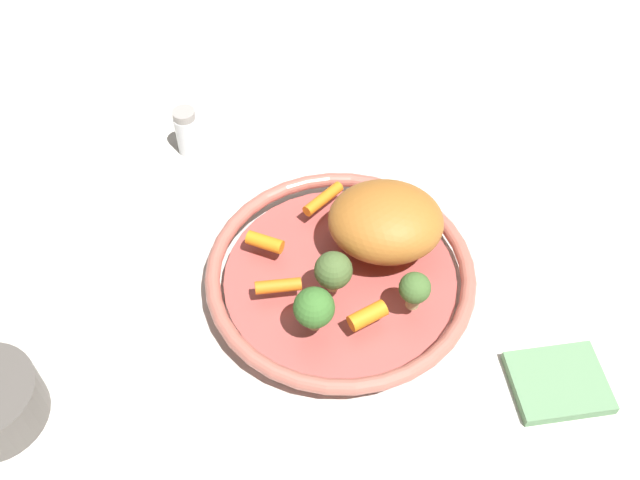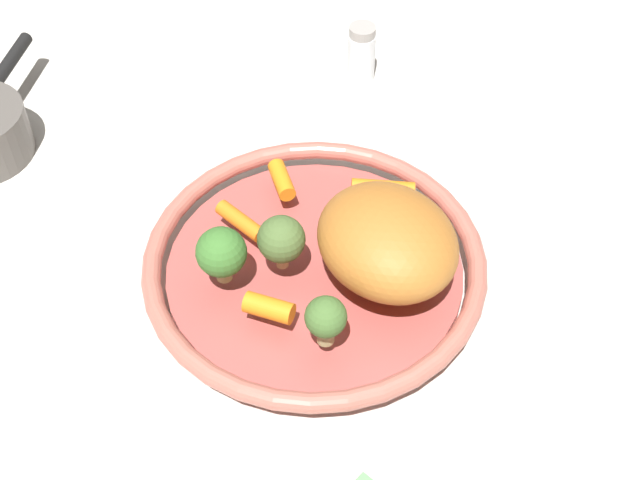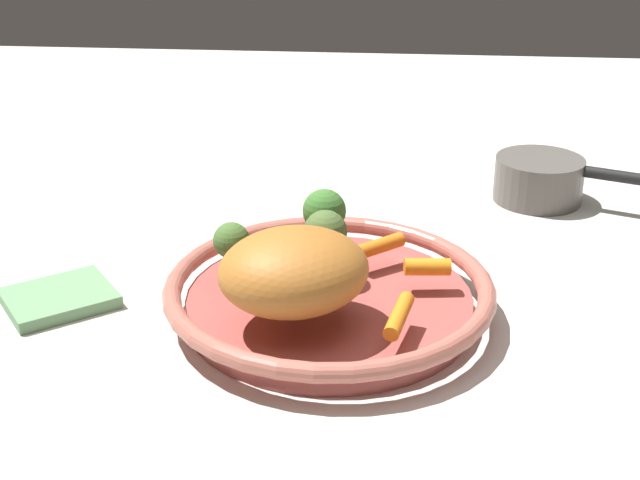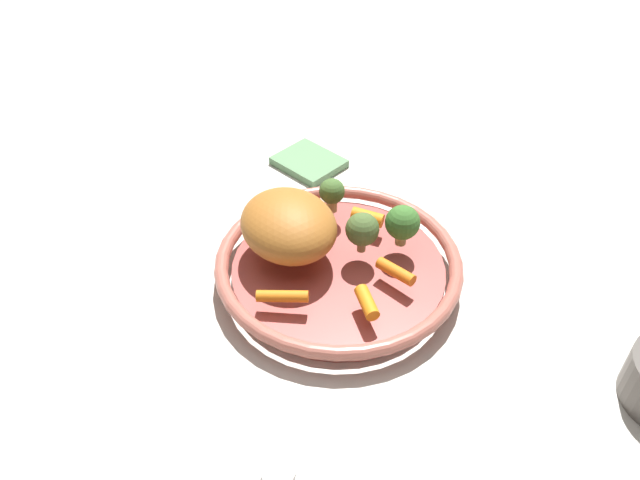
{
  "view_description": "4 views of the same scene",
  "coord_description": "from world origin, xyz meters",
  "px_view_note": "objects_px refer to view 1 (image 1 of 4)",
  "views": [
    {
      "loc": [
        0.25,
        -0.5,
        0.78
      ],
      "look_at": [
        -0.03,
        -0.0,
        0.08
      ],
      "focal_mm": 41.09,
      "sensor_mm": 36.0,
      "label": 1
    },
    {
      "loc": [
        0.55,
        -0.09,
        0.7
      ],
      "look_at": [
        0.02,
        0.0,
        0.08
      ],
      "focal_mm": 48.53,
      "sensor_mm": 36.0,
      "label": 2
    },
    {
      "loc": [
        -0.06,
        0.81,
        0.46
      ],
      "look_at": [
        0.01,
        -0.02,
        0.08
      ],
      "focal_mm": 49.32,
      "sensor_mm": 36.0,
      "label": 3
    },
    {
      "loc": [
        -0.62,
        0.12,
        0.62
      ],
      "look_at": [
        0.02,
        0.02,
        0.06
      ],
      "focal_mm": 34.62,
      "sensor_mm": 36.0,
      "label": 4
    }
  ],
  "objects_px": {
    "serving_bowl": "(340,277)",
    "baby_carrot_right": "(323,199)",
    "roast_chicken_piece": "(386,221)",
    "broccoli_floret_small": "(415,289)",
    "baby_carrot_center": "(368,316)",
    "broccoli_floret_edge": "(314,308)",
    "broccoli_floret_mid": "(333,271)",
    "baby_carrot_left": "(265,242)",
    "salt_shaker": "(187,132)",
    "dish_towel": "(558,384)",
    "baby_carrot_near_rim": "(278,286)"
  },
  "relations": [
    {
      "from": "serving_bowl",
      "to": "broccoli_floret_mid",
      "type": "xyz_separation_m",
      "value": [
        0.01,
        -0.03,
        0.06
      ]
    },
    {
      "from": "broccoli_floret_small",
      "to": "baby_carrot_center",
      "type": "bearing_deg",
      "value": -128.94
    },
    {
      "from": "baby_carrot_center",
      "to": "broccoli_floret_mid",
      "type": "xyz_separation_m",
      "value": [
        -0.06,
        0.02,
        0.03
      ]
    },
    {
      "from": "baby_carrot_center",
      "to": "baby_carrot_right",
      "type": "xyz_separation_m",
      "value": [
        -0.14,
        0.14,
        -0.0
      ]
    },
    {
      "from": "roast_chicken_piece",
      "to": "broccoli_floret_small",
      "type": "relative_size",
      "value": 2.67
    },
    {
      "from": "serving_bowl",
      "to": "baby_carrot_center",
      "type": "relative_size",
      "value": 7.41
    },
    {
      "from": "serving_bowl",
      "to": "baby_carrot_right",
      "type": "relative_size",
      "value": 5.2
    },
    {
      "from": "roast_chicken_piece",
      "to": "broccoli_floret_small",
      "type": "distance_m",
      "value": 0.1
    },
    {
      "from": "baby_carrot_near_rim",
      "to": "dish_towel",
      "type": "height_order",
      "value": "baby_carrot_near_rim"
    },
    {
      "from": "roast_chicken_piece",
      "to": "broccoli_floret_small",
      "type": "xyz_separation_m",
      "value": [
        0.07,
        -0.07,
        -0.01
      ]
    },
    {
      "from": "serving_bowl",
      "to": "broccoli_floret_mid",
      "type": "distance_m",
      "value": 0.07
    },
    {
      "from": "broccoli_floret_small",
      "to": "roast_chicken_piece",
      "type": "bearing_deg",
      "value": 135.28
    },
    {
      "from": "broccoli_floret_edge",
      "to": "salt_shaker",
      "type": "xyz_separation_m",
      "value": [
        -0.33,
        0.21,
        -0.04
      ]
    },
    {
      "from": "broccoli_floret_small",
      "to": "baby_carrot_near_rim",
      "type": "bearing_deg",
      "value": -158.78
    },
    {
      "from": "baby_carrot_center",
      "to": "dish_towel",
      "type": "distance_m",
      "value": 0.24
    },
    {
      "from": "roast_chicken_piece",
      "to": "broccoli_floret_mid",
      "type": "distance_m",
      "value": 0.1
    },
    {
      "from": "baby_carrot_center",
      "to": "broccoli_floret_mid",
      "type": "height_order",
      "value": "broccoli_floret_mid"
    },
    {
      "from": "broccoli_floret_edge",
      "to": "dish_towel",
      "type": "distance_m",
      "value": 0.3
    },
    {
      "from": "broccoli_floret_mid",
      "to": "salt_shaker",
      "type": "bearing_deg",
      "value": 155.48
    },
    {
      "from": "baby_carrot_left",
      "to": "baby_carrot_right",
      "type": "bearing_deg",
      "value": 74.55
    },
    {
      "from": "roast_chicken_piece",
      "to": "dish_towel",
      "type": "relative_size",
      "value": 1.33
    },
    {
      "from": "salt_shaker",
      "to": "dish_towel",
      "type": "height_order",
      "value": "salt_shaker"
    },
    {
      "from": "roast_chicken_piece",
      "to": "baby_carrot_left",
      "type": "xyz_separation_m",
      "value": [
        -0.13,
        -0.08,
        -0.03
      ]
    },
    {
      "from": "roast_chicken_piece",
      "to": "baby_carrot_left",
      "type": "height_order",
      "value": "roast_chicken_piece"
    },
    {
      "from": "baby_carrot_near_rim",
      "to": "broccoli_floret_edge",
      "type": "relative_size",
      "value": 0.91
    },
    {
      "from": "baby_carrot_left",
      "to": "dish_towel",
      "type": "bearing_deg",
      "value": 2.21
    },
    {
      "from": "baby_carrot_right",
      "to": "broccoli_floret_edge",
      "type": "xyz_separation_m",
      "value": [
        0.09,
        -0.18,
        0.03
      ]
    },
    {
      "from": "baby_carrot_right",
      "to": "broccoli_floret_small",
      "type": "bearing_deg",
      "value": -28.2
    },
    {
      "from": "serving_bowl",
      "to": "dish_towel",
      "type": "distance_m",
      "value": 0.29
    },
    {
      "from": "baby_carrot_center",
      "to": "baby_carrot_right",
      "type": "height_order",
      "value": "baby_carrot_center"
    },
    {
      "from": "baby_carrot_near_rim",
      "to": "baby_carrot_left",
      "type": "relative_size",
      "value": 1.18
    },
    {
      "from": "dish_towel",
      "to": "serving_bowl",
      "type": "bearing_deg",
      "value": 179.56
    },
    {
      "from": "serving_bowl",
      "to": "broccoli_floret_mid",
      "type": "height_order",
      "value": "broccoli_floret_mid"
    },
    {
      "from": "baby_carrot_near_rim",
      "to": "dish_towel",
      "type": "xyz_separation_m",
      "value": [
        0.34,
        0.07,
        -0.05
      ]
    },
    {
      "from": "baby_carrot_center",
      "to": "dish_towel",
      "type": "relative_size",
      "value": 0.42
    },
    {
      "from": "baby_carrot_center",
      "to": "broccoli_floret_edge",
      "type": "xyz_separation_m",
      "value": [
        -0.05,
        -0.04,
        0.03
      ]
    },
    {
      "from": "baby_carrot_right",
      "to": "roast_chicken_piece",
      "type": "bearing_deg",
      "value": -11.66
    },
    {
      "from": "roast_chicken_piece",
      "to": "salt_shaker",
      "type": "distance_m",
      "value": 0.36
    },
    {
      "from": "baby_carrot_center",
      "to": "salt_shaker",
      "type": "distance_m",
      "value": 0.42
    },
    {
      "from": "baby_carrot_near_rim",
      "to": "salt_shaker",
      "type": "xyz_separation_m",
      "value": [
        -0.27,
        0.18,
        -0.01
      ]
    },
    {
      "from": "baby_carrot_center",
      "to": "broccoli_floret_edge",
      "type": "distance_m",
      "value": 0.07
    },
    {
      "from": "baby_carrot_left",
      "to": "dish_towel",
      "type": "xyz_separation_m",
      "value": [
        0.39,
        0.02,
        -0.05
      ]
    },
    {
      "from": "broccoli_floret_mid",
      "to": "baby_carrot_near_rim",
      "type": "bearing_deg",
      "value": -149.4
    },
    {
      "from": "broccoli_floret_mid",
      "to": "baby_carrot_left",
      "type": "bearing_deg",
      "value": 171.68
    },
    {
      "from": "baby_carrot_center",
      "to": "baby_carrot_near_rim",
      "type": "bearing_deg",
      "value": -173.57
    },
    {
      "from": "baby_carrot_left",
      "to": "broccoli_floret_edge",
      "type": "xyz_separation_m",
      "value": [
        0.11,
        -0.07,
        0.03
      ]
    },
    {
      "from": "baby_carrot_right",
      "to": "broccoli_floret_mid",
      "type": "bearing_deg",
      "value": -56.31
    },
    {
      "from": "baby_carrot_center",
      "to": "salt_shaker",
      "type": "height_order",
      "value": "salt_shaker"
    },
    {
      "from": "serving_bowl",
      "to": "baby_carrot_center",
      "type": "xyz_separation_m",
      "value": [
        0.06,
        -0.05,
        0.03
      ]
    },
    {
      "from": "roast_chicken_piece",
      "to": "broccoli_floret_edge",
      "type": "xyz_separation_m",
      "value": [
        -0.02,
        -0.16,
        -0.0
      ]
    }
  ]
}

